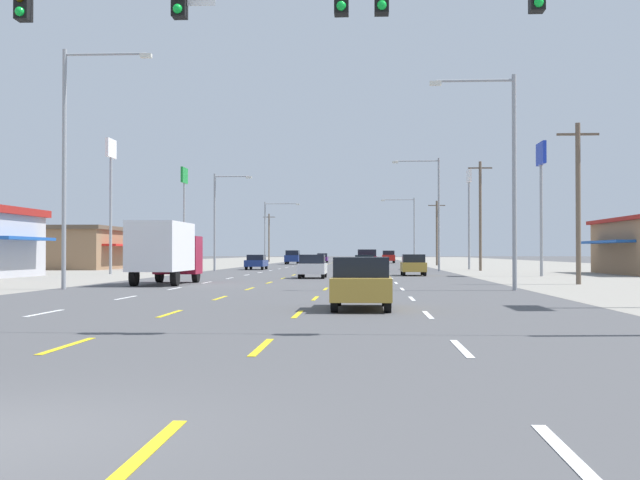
{
  "coord_description": "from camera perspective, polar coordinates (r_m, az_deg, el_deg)",
  "views": [
    {
      "loc": [
        3.59,
        -7.04,
        1.67
      ],
      "look_at": [
        -0.37,
        62.12,
        2.76
      ],
      "focal_mm": 44.9,
      "sensor_mm": 36.0,
      "label": 1
    }
  ],
  "objects": [
    {
      "name": "ground_plane",
      "position": [
        73.15,
        0.46,
        -2.21
      ],
      "size": [
        572.0,
        572.0,
        0.0
      ],
      "primitive_type": "plane",
      "color": "#4C4C4F"
    },
    {
      "name": "lot_apron_left",
      "position": [
        78.37,
        -17.94,
        -2.08
      ],
      "size": [
        28.0,
        440.0,
        0.01
      ],
      "primitive_type": "cube",
      "color": "gray",
      "rests_on": "ground"
    },
    {
      "name": "lot_apron_right",
      "position": [
        76.07,
        19.44,
        -2.11
      ],
      "size": [
        28.0,
        440.0,
        0.01
      ],
      "primitive_type": "cube",
      "color": "gray",
      "rests_on": "ground"
    },
    {
      "name": "lane_markings",
      "position": [
        111.62,
        1.43,
        -1.75
      ],
      "size": [
        10.64,
        227.6,
        0.01
      ],
      "color": "white",
      "rests_on": "ground"
    },
    {
      "name": "signal_span_wire",
      "position": [
        17.57,
        -8.24,
        11.52
      ],
      "size": [
        26.75,
        0.53,
        9.02
      ],
      "color": "brown",
      "rests_on": "ground"
    },
    {
      "name": "hatchback_inner_right_nearest",
      "position": [
        23.65,
        2.96,
        -3.06
      ],
      "size": [
        1.72,
        3.9,
        1.54
      ],
      "color": "#B28C33",
      "rests_on": "ground"
    },
    {
      "name": "box_truck_far_left_near",
      "position": [
        42.62,
        -10.96,
        -0.67
      ],
      "size": [
        2.4,
        7.2,
        3.23
      ],
      "color": "maroon",
      "rests_on": "ground"
    },
    {
      "name": "hatchback_center_turn_mid",
      "position": [
        52.12,
        -0.53,
        -1.88
      ],
      "size": [
        1.72,
        3.9,
        1.54
      ],
      "color": "white",
      "rests_on": "ground"
    },
    {
      "name": "hatchback_far_right_midfar",
      "position": [
        58.36,
        6.66,
        -1.77
      ],
      "size": [
        1.72,
        3.9,
        1.54
      ],
      "color": "#B28C33",
      "rests_on": "ground"
    },
    {
      "name": "sedan_inner_right_far",
      "position": [
        69.41,
        3.2,
        -1.66
      ],
      "size": [
        1.8,
        4.5,
        1.46
      ],
      "color": "#235B2D",
      "rests_on": "ground"
    },
    {
      "name": "sedan_far_left_farther",
      "position": [
        78.29,
        -4.55,
        -1.57
      ],
      "size": [
        1.8,
        4.5,
        1.46
      ],
      "color": "navy",
      "rests_on": "ground"
    },
    {
      "name": "suv_inner_right_farthest",
      "position": [
        80.51,
        3.37,
        -1.36
      ],
      "size": [
        1.98,
        4.9,
        1.98
      ],
      "color": "maroon",
      "rests_on": "ground"
    },
    {
      "name": "suv_far_left_distant_a",
      "position": [
        113.94,
        -1.95,
        -1.22
      ],
      "size": [
        1.98,
        4.9,
        1.98
      ],
      "color": "navy",
      "rests_on": "ground"
    },
    {
      "name": "suv_far_right_distant_b",
      "position": [
        126.95,
        4.9,
        -1.19
      ],
      "size": [
        1.98,
        4.9,
        1.98
      ],
      "color": "red",
      "rests_on": "ground"
    },
    {
      "name": "hatchback_inner_left_distant_c",
      "position": [
        130.87,
        0.18,
        -1.29
      ],
      "size": [
        1.72,
        3.9,
        1.54
      ],
      "color": "#4C196B",
      "rests_on": "ground"
    },
    {
      "name": "storefront_left_row_2",
      "position": [
        84.21,
        -17.39,
        -0.52
      ],
      "size": [
        10.6,
        10.65,
        4.29
      ],
      "color": "#8C6B4C",
      "rests_on": "ground"
    },
    {
      "name": "pole_sign_left_row_1",
      "position": [
        64.24,
        -14.68,
        4.58
      ],
      "size": [
        0.24,
        2.05,
        10.49
      ],
      "color": "gray",
      "rests_on": "ground"
    },
    {
      "name": "pole_sign_left_row_2",
      "position": [
        89.4,
        -9.65,
        3.49
      ],
      "size": [
        0.24,
        2.52,
        11.03
      ],
      "color": "gray",
      "rests_on": "ground"
    },
    {
      "name": "pole_sign_right_row_1",
      "position": [
        58.6,
        15.49,
        4.58
      ],
      "size": [
        0.24,
        2.36,
        9.44
      ],
      "color": "gray",
      "rests_on": "ground"
    },
    {
      "name": "pole_sign_right_row_2",
      "position": [
        80.77,
        10.58,
        3.2
      ],
      "size": [
        0.24,
        2.27,
        9.91
      ],
      "color": "gray",
      "rests_on": "ground"
    },
    {
      "name": "streetlight_left_row_0",
      "position": [
        38.35,
        -17.24,
        6.03
      ],
      "size": [
        4.13,
        0.26,
        10.97
      ],
      "color": "gray",
      "rests_on": "ground"
    },
    {
      "name": "streetlight_right_row_0",
      "position": [
        36.39,
        13.1,
        5.17
      ],
      "size": [
        3.81,
        0.26,
        9.56
      ],
      "color": "gray",
      "rests_on": "ground"
    },
    {
      "name": "streetlight_left_row_1",
      "position": [
        73.35,
        -7.25,
        1.79
      ],
      "size": [
        3.5,
        0.26,
        8.86
      ],
      "color": "gray",
      "rests_on": "ground"
    },
    {
      "name": "streetlight_right_row_1",
      "position": [
        72.42,
        8.14,
        2.43
      ],
      "size": [
        4.26,
        0.26,
        10.16
      ],
      "color": "gray",
      "rests_on": "ground"
    },
    {
      "name": "streetlight_left_row_2",
      "position": [
        109.27,
        -3.64,
        0.91
      ],
      "size": [
        4.86,
        0.26,
        8.6
      ],
      "color": "gray",
      "rests_on": "ground"
    },
    {
      "name": "streetlight_right_row_2",
      "position": [
        108.65,
        6.46,
        1.05
      ],
      "size": [
        4.6,
        0.26,
        9.08
      ],
      "color": "gray",
      "rests_on": "ground"
    },
    {
      "name": "utility_pole_right_row_0",
      "position": [
        44.14,
        17.92,
        2.73
      ],
      "size": [
        2.2,
        0.26,
        8.49
      ],
      "color": "brown",
      "rests_on": "ground"
    },
    {
      "name": "utility_pole_right_row_1",
      "position": [
        75.09,
        11.35,
        1.84
      ],
      "size": [
        2.2,
        0.26,
        10.07
      ],
      "color": "brown",
      "rests_on": "ground"
    },
    {
      "name": "utility_pole_right_row_2",
      "position": [
        104.73,
        8.33,
        0.59
      ],
      "size": [
        2.2,
        0.26,
        8.39
      ],
      "color": "brown",
      "rests_on": "ground"
    },
    {
      "name": "utility_pole_left_row_3",
      "position": [
        144.33,
        -3.66,
        0.24
      ],
      "size": [
        2.2,
        0.26,
        8.68
      ],
      "color": "brown",
      "rests_on": "ground"
    }
  ]
}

